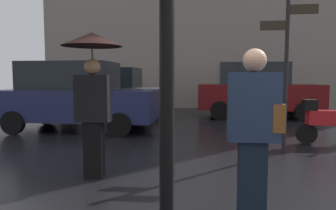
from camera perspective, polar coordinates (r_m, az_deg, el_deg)
name	(u,v)px	position (r m, az deg, el deg)	size (l,w,h in m)	color
pedestrian_with_umbrella	(93,73)	(4.76, -13.45, 5.63)	(0.88, 0.88, 2.15)	black
pedestrian_with_bag	(254,126)	(3.32, 15.30, -3.63)	(0.54, 0.24, 1.78)	black
parked_scooter	(326,120)	(7.90, 26.55, -2.44)	(1.35, 0.32, 1.23)	black
parked_car_left	(256,90)	(12.30, 15.61, 2.60)	(4.43, 2.00, 2.05)	#590C0F
parked_car_right	(76,96)	(9.37, -16.23, 1.55)	(4.44, 1.99, 1.94)	#1E234C
parked_car_distant	(112,92)	(12.40, -10.13, 2.36)	(4.26, 2.07, 1.87)	silver
street_signpost	(287,59)	(6.70, 20.62, 7.71)	(1.08, 0.08, 3.07)	black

